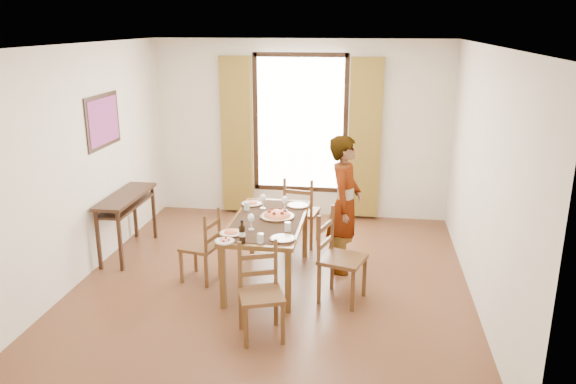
# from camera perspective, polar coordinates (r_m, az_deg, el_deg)

# --- Properties ---
(ground) EXTENTS (5.00, 5.00, 0.00)m
(ground) POSITION_cam_1_polar(r_m,az_deg,el_deg) (6.67, -1.51, -9.13)
(ground) COLOR #4C2517
(ground) RESTS_ON ground
(room_shell) EXTENTS (4.60, 5.10, 2.74)m
(room_shell) POSITION_cam_1_polar(r_m,az_deg,el_deg) (6.28, -1.46, 4.14)
(room_shell) COLOR white
(room_shell) RESTS_ON ground
(console_table) EXTENTS (0.38, 1.20, 0.80)m
(console_table) POSITION_cam_1_polar(r_m,az_deg,el_deg) (7.54, -16.13, -1.11)
(console_table) COLOR #321C10
(console_table) RESTS_ON ground
(dining_table) EXTENTS (0.82, 1.60, 0.76)m
(dining_table) POSITION_cam_1_polar(r_m,az_deg,el_deg) (6.47, -2.08, -3.43)
(dining_table) COLOR brown
(dining_table) RESTS_ON ground
(chair_west) EXTENTS (0.46, 0.46, 0.87)m
(chair_west) POSITION_cam_1_polar(r_m,az_deg,el_deg) (6.65, -8.68, -5.63)
(chair_west) COLOR brown
(chair_west) RESTS_ON ground
(chair_north) EXTENTS (0.49, 0.49, 0.97)m
(chair_north) POSITION_cam_1_polar(r_m,az_deg,el_deg) (7.59, 1.34, -2.17)
(chair_north) COLOR brown
(chair_north) RESTS_ON ground
(chair_south) EXTENTS (0.52, 0.52, 0.93)m
(chair_south) POSITION_cam_1_polar(r_m,az_deg,el_deg) (5.46, -2.79, -10.36)
(chair_south) COLOR brown
(chair_south) RESTS_ON ground
(chair_east) EXTENTS (0.56, 0.56, 1.01)m
(chair_east) POSITION_cam_1_polar(r_m,az_deg,el_deg) (6.13, 5.24, -6.85)
(chair_east) COLOR brown
(chair_east) RESTS_ON ground
(man) EXTENTS (0.72, 0.58, 1.67)m
(man) POSITION_cam_1_polar(r_m,az_deg,el_deg) (6.74, 5.79, -1.28)
(man) COLOR gray
(man) RESTS_ON ground
(plate_sw) EXTENTS (0.27, 0.27, 0.05)m
(plate_sw) POSITION_cam_1_polar(r_m,az_deg,el_deg) (6.03, -5.80, -4.04)
(plate_sw) COLOR silver
(plate_sw) RESTS_ON dining_table
(plate_se) EXTENTS (0.27, 0.27, 0.05)m
(plate_se) POSITION_cam_1_polar(r_m,az_deg,el_deg) (5.85, -0.53, -4.60)
(plate_se) COLOR silver
(plate_se) RESTS_ON dining_table
(plate_nw) EXTENTS (0.27, 0.27, 0.05)m
(plate_nw) POSITION_cam_1_polar(r_m,az_deg,el_deg) (6.97, -3.74, -1.07)
(plate_nw) COLOR silver
(plate_nw) RESTS_ON dining_table
(plate_ne) EXTENTS (0.27, 0.27, 0.05)m
(plate_ne) POSITION_cam_1_polar(r_m,az_deg,el_deg) (6.89, 1.03, -1.24)
(plate_ne) COLOR silver
(plate_ne) RESTS_ON dining_table
(pasta_platter) EXTENTS (0.40, 0.40, 0.10)m
(pasta_platter) POSITION_cam_1_polar(r_m,az_deg,el_deg) (6.49, -1.11, -2.19)
(pasta_platter) COLOR red
(pasta_platter) RESTS_ON dining_table
(caprese_plate) EXTENTS (0.20, 0.20, 0.04)m
(caprese_plate) POSITION_cam_1_polar(r_m,az_deg,el_deg) (5.83, -6.43, -4.87)
(caprese_plate) COLOR silver
(caprese_plate) RESTS_ON dining_table
(wine_glass_a) EXTENTS (0.08, 0.08, 0.18)m
(wine_glass_a) POSITION_cam_1_polar(r_m,az_deg,el_deg) (6.12, -3.77, -3.02)
(wine_glass_a) COLOR white
(wine_glass_a) RESTS_ON dining_table
(wine_glass_b) EXTENTS (0.08, 0.08, 0.18)m
(wine_glass_b) POSITION_cam_1_polar(r_m,az_deg,el_deg) (6.71, -0.33, -1.16)
(wine_glass_b) COLOR white
(wine_glass_b) RESTS_ON dining_table
(wine_glass_c) EXTENTS (0.08, 0.08, 0.18)m
(wine_glass_c) POSITION_cam_1_polar(r_m,az_deg,el_deg) (6.79, -2.57, -0.95)
(wine_glass_c) COLOR white
(wine_glass_c) RESTS_ON dining_table
(tumbler_a) EXTENTS (0.07, 0.07, 0.10)m
(tumbler_a) POSITION_cam_1_polar(r_m,az_deg,el_deg) (6.08, -0.03, -3.53)
(tumbler_a) COLOR silver
(tumbler_a) RESTS_ON dining_table
(tumbler_b) EXTENTS (0.07, 0.07, 0.10)m
(tumbler_b) POSITION_cam_1_polar(r_m,az_deg,el_deg) (6.77, -4.20, -1.43)
(tumbler_b) COLOR silver
(tumbler_b) RESTS_ON dining_table
(tumbler_c) EXTENTS (0.07, 0.07, 0.10)m
(tumbler_c) POSITION_cam_1_polar(r_m,az_deg,el_deg) (5.77, -2.82, -4.71)
(tumbler_c) COLOR silver
(tumbler_c) RESTS_ON dining_table
(wine_bottle) EXTENTS (0.07, 0.07, 0.25)m
(wine_bottle) POSITION_cam_1_polar(r_m,az_deg,el_deg) (5.75, -4.69, -4.03)
(wine_bottle) COLOR black
(wine_bottle) RESTS_ON dining_table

